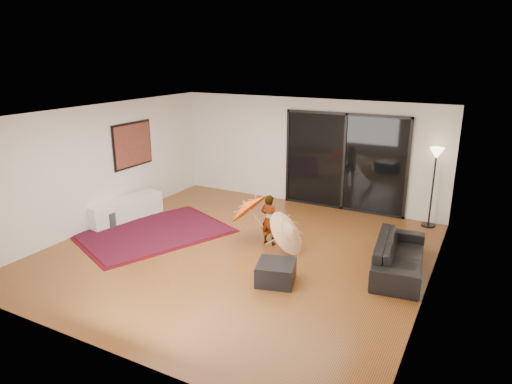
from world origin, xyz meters
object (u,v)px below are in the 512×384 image
Objects in this scene: ottoman at (276,273)px; child at (269,220)px; sofa at (399,255)px; media_console at (125,209)px.

ottoman is 0.60× the size of child.
ottoman is 1.68m from child.
sofa is 2.60m from child.
media_console is 3.63m from child.
child is at bearing 120.38° from ottoman.
child reaches higher than media_console.
sofa is 1.96× the size of child.
sofa reaches higher than media_console.
sofa is 3.27× the size of ottoman.
child is at bearing 15.56° from media_console.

